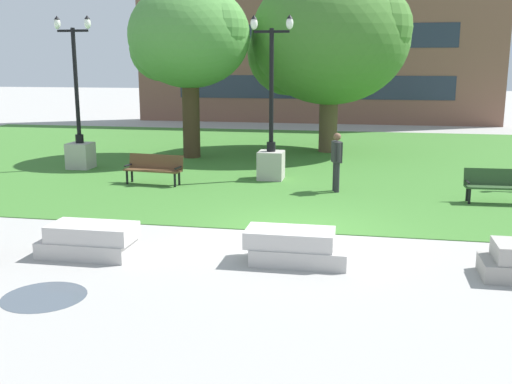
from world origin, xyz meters
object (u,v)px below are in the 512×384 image
at_px(lamp_post_right, 80,139).
at_px(person_bystander_near_lawn, 337,159).
at_px(lamp_post_center, 271,147).
at_px(concrete_block_center, 90,240).
at_px(concrete_block_left, 295,247).
at_px(park_bench_near_right, 500,184).
at_px(park_bench_near_left, 154,167).

distance_m(lamp_post_right, person_bystander_near_lawn, 9.37).
bearing_deg(lamp_post_center, lamp_post_right, 173.90).
height_order(concrete_block_center, lamp_post_right, lamp_post_right).
bearing_deg(concrete_block_left, person_bystander_near_lawn, 86.42).
distance_m(park_bench_near_right, lamp_post_right, 13.76).
xyz_separation_m(park_bench_near_left, person_bystander_near_lawn, (5.57, -0.08, 0.44)).
distance_m(park_bench_near_left, lamp_post_right, 4.17).
xyz_separation_m(park_bench_near_left, lamp_post_right, (-3.53, 2.16, 0.53)).
bearing_deg(concrete_block_center, lamp_post_right, 117.60).
xyz_separation_m(park_bench_near_left, lamp_post_center, (3.41, 1.41, 0.51)).
height_order(park_bench_near_left, person_bystander_near_lawn, person_bystander_near_lawn).
bearing_deg(person_bystander_near_lawn, lamp_post_center, 145.20).
distance_m(concrete_block_left, park_bench_near_left, 8.31).
height_order(concrete_block_left, park_bench_near_left, park_bench_near_left).
distance_m(concrete_block_center, concrete_block_left, 4.00).
bearing_deg(concrete_block_left, lamp_post_right, 135.11).
xyz_separation_m(lamp_post_right, person_bystander_near_lawn, (9.09, -2.24, -0.09)).
bearing_deg(person_bystander_near_lawn, park_bench_near_left, 179.13).
xyz_separation_m(concrete_block_left, lamp_post_center, (-1.75, 7.92, 0.74)).
height_order(lamp_post_center, person_bystander_near_lawn, lamp_post_center).
relative_size(lamp_post_right, person_bystander_near_lawn, 3.05).
xyz_separation_m(concrete_block_center, concrete_block_left, (3.99, 0.34, 0.00)).
xyz_separation_m(concrete_block_center, person_bystander_near_lawn, (4.39, 6.76, 0.68)).
distance_m(concrete_block_left, lamp_post_right, 12.29).
relative_size(concrete_block_left, person_bystander_near_lawn, 1.12).
distance_m(park_bench_near_right, person_bystander_near_lawn, 4.42).
bearing_deg(lamp_post_right, person_bystander_near_lawn, -13.84).
relative_size(concrete_block_center, concrete_block_left, 0.97).
distance_m(park_bench_near_right, lamp_post_center, 6.87).
distance_m(concrete_block_center, lamp_post_center, 8.58).
relative_size(lamp_post_right, lamp_post_center, 1.02).
bearing_deg(park_bench_near_left, park_bench_near_right, -4.10).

